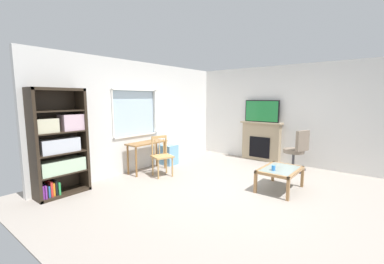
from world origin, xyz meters
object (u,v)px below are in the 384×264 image
wooden_chair (162,156)px  tv (262,111)px  desk_under_window (147,147)px  fireplace (261,141)px  plastic_drawer_unit (169,155)px  office_chair (297,149)px  coffee_table (280,172)px  sippy_cup (273,168)px  bookshelf (59,145)px

wooden_chair → tv: bearing=-23.1°
desk_under_window → fireplace: bearing=-31.6°
plastic_drawer_unit → fireplace: size_ratio=0.44×
office_chair → coffee_table: size_ratio=1.09×
wooden_chair → plastic_drawer_unit: wooden_chair is taller
sippy_cup → bookshelf: bearing=130.0°
tv → sippy_cup: size_ratio=10.75×
wooden_chair → plastic_drawer_unit: bearing=35.0°
fireplace → tv: size_ratio=1.21×
wooden_chair → desk_under_window: bearing=87.6°
bookshelf → fireplace: (4.67, -1.79, -0.36)m
desk_under_window → plastic_drawer_unit: (0.79, 0.05, -0.33)m
wooden_chair → coffee_table: bearing=-72.0°
coffee_table → sippy_cup: 0.24m
plastic_drawer_unit → bookshelf: bearing=178.8°
desk_under_window → coffee_table: size_ratio=1.08×
fireplace → bookshelf: bearing=159.0°
fireplace → tv: tv is taller
fireplace → coffee_table: bearing=-147.8°
coffee_table → desk_under_window: bearing=104.6°
tv → coffee_table: bearing=-147.5°
coffee_table → office_chair: bearing=4.9°
bookshelf → office_chair: bookshelf is taller
sippy_cup → plastic_drawer_unit: bearing=85.4°
bookshelf → wooden_chair: bearing=-18.0°
coffee_table → tv: bearing=32.5°
office_chair → plastic_drawer_unit: bearing=117.1°
wooden_chair → office_chair: (2.26, -2.28, 0.09)m
desk_under_window → coffee_table: 3.03m
bookshelf → desk_under_window: 1.97m
desk_under_window → sippy_cup: bearing=-79.1°
bookshelf → tv: bearing=-21.0°
fireplace → sippy_cup: size_ratio=12.97×
office_chair → desk_under_window: bearing=128.8°
desk_under_window → wooden_chair: 0.53m
desk_under_window → plastic_drawer_unit: 0.86m
bookshelf → plastic_drawer_unit: 2.81m
office_chair → coffee_table: bearing=-175.1°
wooden_chair → tv: 3.11m
sippy_cup → fireplace: bearing=28.6°
plastic_drawer_unit → tv: bearing=-42.0°
wooden_chair → sippy_cup: size_ratio=10.00×
fireplace → coffee_table: (-1.97, -1.24, -0.19)m
bookshelf → tv: 5.01m
tv → plastic_drawer_unit: bearing=138.0°
sippy_cup → office_chair: bearing=2.4°
coffee_table → plastic_drawer_unit: bearing=89.5°
desk_under_window → tv: (2.71, -1.68, 0.80)m
fireplace → desk_under_window: bearing=148.4°
tv → office_chair: (-0.47, -1.11, -0.84)m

